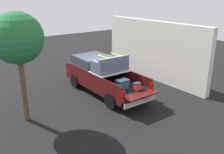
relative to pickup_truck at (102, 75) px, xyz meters
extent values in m
plane|color=black|center=(-0.37, 0.00, -0.96)|extent=(40.00, 40.00, 0.00)
cube|color=#470F0F|center=(-0.37, 0.00, -0.34)|extent=(5.50, 1.92, 0.47)
cube|color=black|center=(-1.57, 0.00, -0.09)|extent=(2.80, 1.80, 0.04)
cube|color=#470F0F|center=(-1.57, 0.93, 0.14)|extent=(2.80, 0.06, 0.50)
cube|color=#470F0F|center=(-1.57, -0.93, 0.14)|extent=(2.80, 0.06, 0.50)
cube|color=#470F0F|center=(-0.20, 0.00, 0.14)|extent=(0.06, 1.80, 0.50)
cube|color=#470F0F|center=(-3.24, 0.00, -0.09)|extent=(0.55, 1.80, 0.04)
cube|color=#B2B2B7|center=(-0.79, 0.00, 0.41)|extent=(1.25, 1.92, 0.04)
cube|color=#470F0F|center=(0.98, 0.00, 0.14)|extent=(2.30, 1.92, 0.50)
cube|color=#2D3842|center=(0.88, 0.00, 0.65)|extent=(1.94, 1.76, 0.51)
cube|color=#470F0F|center=(2.33, 0.00, 0.08)|extent=(0.40, 1.82, 0.38)
cube|color=#B2B2B7|center=(-3.09, 0.00, -0.46)|extent=(0.24, 1.92, 0.24)
cube|color=red|center=(-2.99, 0.88, 0.07)|extent=(0.06, 0.20, 0.28)
cube|color=red|center=(-2.99, -0.88, 0.07)|extent=(0.06, 0.20, 0.28)
cylinder|color=black|center=(1.38, 0.88, -0.55)|extent=(0.81, 0.30, 0.81)
cylinder|color=black|center=(1.38, -0.88, -0.55)|extent=(0.81, 0.30, 0.81)
cylinder|color=black|center=(-2.12, 0.88, -0.55)|extent=(0.81, 0.30, 0.81)
cylinder|color=black|center=(-2.12, -0.88, -0.55)|extent=(0.81, 0.30, 0.81)
cube|color=#335170|center=(-2.16, 0.26, 0.13)|extent=(0.40, 0.55, 0.40)
cube|color=#23394E|center=(-2.16, 0.26, 0.36)|extent=(0.44, 0.59, 0.05)
ellipsoid|color=#384728|center=(-2.13, -0.02, 0.16)|extent=(0.20, 0.36, 0.46)
ellipsoid|color=#384728|center=(-2.24, -0.02, 0.09)|extent=(0.09, 0.25, 0.20)
cube|color=red|center=(-2.67, -0.21, 0.08)|extent=(0.26, 0.34, 0.30)
cube|color=#262628|center=(-2.67, -0.21, 0.25)|extent=(0.28, 0.36, 0.04)
cube|color=#4C5166|center=(-0.79, 0.00, 0.64)|extent=(0.91, 1.83, 0.42)
cube|color=#4C5166|center=(-1.17, 0.00, 1.05)|extent=(0.16, 1.83, 0.40)
cube|color=#4C5166|center=(-0.74, 0.81, 0.96)|extent=(0.67, 0.20, 0.22)
cube|color=#4C5166|center=(-0.74, -0.82, 0.96)|extent=(0.67, 0.20, 0.22)
cube|color=yellow|center=(-0.79, 0.41, 1.26)|extent=(1.01, 0.03, 0.02)
cube|color=yellow|center=(-0.79, -0.41, 1.26)|extent=(1.01, 0.03, 0.02)
cube|color=silver|center=(-0.04, -3.90, 0.88)|extent=(8.18, 0.36, 3.67)
cylinder|color=brown|center=(-0.79, 4.49, 0.52)|extent=(0.23, 0.23, 2.96)
sphere|color=#226837|center=(-0.79, 4.49, 2.62)|extent=(2.09, 2.09, 2.09)
cylinder|color=#1E592D|center=(3.35, -3.02, -0.51)|extent=(0.56, 0.56, 0.90)
cylinder|color=#1E592D|center=(3.35, -3.02, -0.02)|extent=(0.60, 0.60, 0.08)
camera|label=1|loc=(-10.73, 7.25, 4.29)|focal=39.52mm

